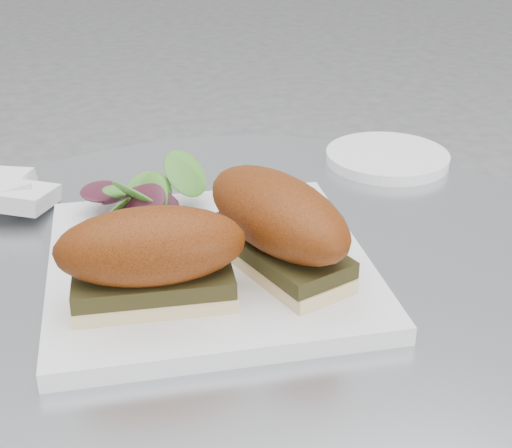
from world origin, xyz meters
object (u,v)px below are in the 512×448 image
at_px(plate, 209,265).
at_px(sandwich_right, 277,222).
at_px(sandwich_left, 152,256).
at_px(saucer, 387,157).

bearing_deg(plate, sandwich_right, -31.67).
height_order(sandwich_left, sandwich_right, same).
xyz_separation_m(sandwich_right, saucer, (0.21, 0.22, -0.05)).
bearing_deg(sandwich_right, sandwich_left, -93.47).
relative_size(sandwich_left, saucer, 1.03).
relative_size(sandwich_right, saucer, 1.23).
distance_m(plate, sandwich_left, 0.10).
distance_m(sandwich_left, sandwich_right, 0.11).
distance_m(plate, sandwich_right, 0.08).
relative_size(plate, sandwich_left, 1.82).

